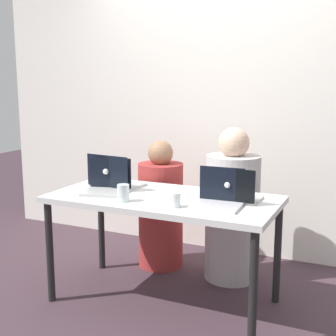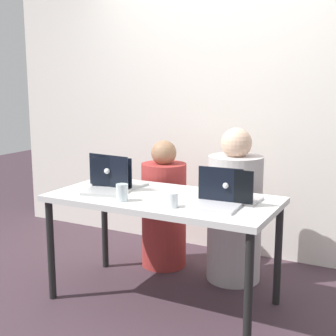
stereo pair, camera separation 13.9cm
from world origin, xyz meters
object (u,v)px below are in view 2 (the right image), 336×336
Objects in this scene: person_on_left at (164,211)px; laptop_front_left at (108,185)px; laptop_front_right at (216,199)px; laptop_back_right at (231,194)px; water_glass_left at (122,194)px; person_on_right at (234,214)px; water_glass_right at (173,201)px; laptop_back_left at (116,180)px.

laptop_front_left is at bearing 81.65° from person_on_left.
laptop_front_left is (-0.81, 0.02, -0.00)m from laptop_front_right.
laptop_back_right is 0.86m from laptop_front_left.
water_glass_left is (-0.62, -0.31, -0.00)m from laptop_back_right.
laptop_front_right is at bearing 78.24° from laptop_back_right.
person_on_right is 3.34× the size of laptop_back_right.
person_on_right reaches higher than laptop_front_right.
laptop_front_left reaches higher than water_glass_right.
laptop_back_left is 3.35× the size of water_glass_left.
laptop_front_left reaches higher than laptop_back_right.
water_glass_right is (0.58, -0.16, -0.01)m from laptop_front_left.
laptop_back_right is at bearing -175.07° from laptop_back_left.
laptop_back_left reaches higher than laptop_front_right.
laptop_back_left reaches higher than water_glass_right.
person_on_right is 13.04× the size of water_glass_right.
laptop_back_left is at bearing 74.66° from person_on_left.
laptop_front_right is (-0.03, -0.15, 0.00)m from laptop_back_right.
person_on_right is 3.14× the size of laptop_back_left.
person_on_right is 0.85m from water_glass_right.
laptop_front_left is at bearing 109.96° from laptop_back_left.
laptop_back_right is at bearing 74.21° from laptop_front_right.
laptop_back_right is 1.02× the size of laptop_front_left.
laptop_back_right is 0.88m from laptop_back_left.
person_on_left is 0.61m from person_on_right.
laptop_front_right is (0.11, -0.66, 0.28)m from person_on_right.
laptop_back_left reaches higher than laptop_back_right.
person_on_right is at bearing 28.20° from laptop_front_left.
laptop_back_left is at bearing 128.98° from water_glass_left.
person_on_left is at bearing -12.96° from person_on_right.
laptop_front_right is at bearing 31.55° from water_glass_right.
water_glass_right is at bearing 159.30° from laptop_back_left.
laptop_back_left is 0.69m from water_glass_right.
laptop_front_right is 3.35× the size of water_glass_right.
laptop_back_right is (0.14, -0.50, 0.28)m from person_on_right.
person_on_left reaches higher than water_glass_right.
person_on_left reaches higher than laptop_back_left.
water_glass_left is at bearing -168.32° from laptop_front_right.
water_glass_left is at bearing 134.98° from laptop_back_left.
water_glass_left is (-0.59, -0.15, -0.00)m from laptop_front_right.
person_on_left is 0.88m from water_glass_left.
person_on_right is at bearing 59.50° from water_glass_left.
person_on_right reaches higher than laptop_front_left.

